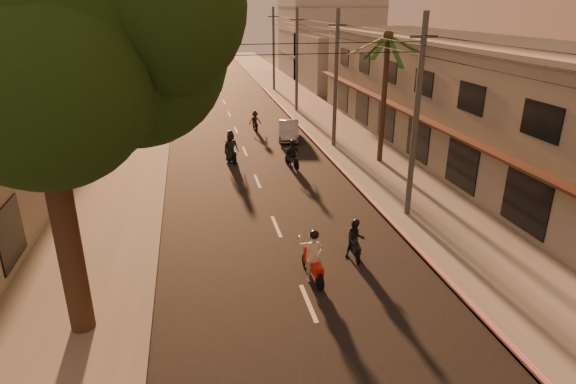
% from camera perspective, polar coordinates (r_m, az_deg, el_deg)
% --- Properties ---
extents(ground, '(160.00, 160.00, 0.00)m').
position_cam_1_polar(ground, '(14.78, 4.36, -17.32)').
color(ground, '#383023').
rests_on(ground, ground).
extents(road, '(10.00, 140.00, 0.02)m').
position_cam_1_polar(road, '(32.57, -5.14, 4.83)').
color(road, black).
rests_on(road, ground).
extents(sidewalk_right, '(5.00, 140.00, 0.12)m').
position_cam_1_polar(sidewalk_right, '(34.15, 7.51, 5.60)').
color(sidewalk_right, slate).
rests_on(sidewalk_right, ground).
extents(sidewalk_left, '(5.00, 140.00, 0.12)m').
position_cam_1_polar(sidewalk_left, '(32.65, -18.36, 3.94)').
color(sidewalk_left, slate).
rests_on(sidewalk_left, ground).
extents(curb_stripe, '(0.20, 60.00, 0.20)m').
position_cam_1_polar(curb_stripe, '(28.87, 6.14, 2.80)').
color(curb_stripe, '#B41324').
rests_on(curb_stripe, ground).
extents(shophouse_row, '(8.80, 34.20, 7.30)m').
position_cam_1_polar(shophouse_row, '(34.27, 19.37, 10.81)').
color(shophouse_row, gray).
rests_on(shophouse_row, ground).
extents(broadleaf_tree, '(9.60, 8.70, 12.10)m').
position_cam_1_polar(broadleaf_tree, '(13.62, -26.47, 16.12)').
color(broadleaf_tree, black).
rests_on(broadleaf_tree, ground).
extents(palm_tree, '(5.00, 5.00, 8.20)m').
position_cam_1_polar(palm_tree, '(29.41, 11.74, 16.89)').
color(palm_tree, black).
rests_on(palm_tree, ground).
extents(utility_poles, '(1.20, 48.26, 9.00)m').
position_cam_1_polar(utility_poles, '(32.60, 5.82, 16.52)').
color(utility_poles, '#38383A').
rests_on(utility_poles, ground).
extents(filler_right, '(8.00, 14.00, 6.00)m').
position_cam_1_polar(filler_right, '(59.01, 5.88, 15.18)').
color(filler_right, '#9D998E').
rests_on(filler_right, ground).
extents(filler_left_near, '(8.00, 14.00, 4.40)m').
position_cam_1_polar(filler_left_near, '(46.83, -24.96, 10.78)').
color(filler_left_near, '#9D998E').
rests_on(filler_left_near, ground).
extents(filler_left_far, '(8.00, 14.00, 7.00)m').
position_cam_1_polar(filler_left_far, '(64.21, -21.74, 14.78)').
color(filler_left_far, '#9D998E').
rests_on(filler_left_far, ground).
extents(scooter_red, '(0.84, 2.01, 1.98)m').
position_cam_1_polar(scooter_red, '(17.12, 3.04, -7.88)').
color(scooter_red, black).
rests_on(scooter_red, ground).
extents(scooter_mid_a, '(0.88, 1.66, 1.63)m').
position_cam_1_polar(scooter_mid_a, '(18.81, 7.96, -5.67)').
color(scooter_mid_a, black).
rests_on(scooter_mid_a, ground).
extents(scooter_mid_b, '(1.15, 1.72, 1.72)m').
position_cam_1_polar(scooter_mid_b, '(29.01, 0.53, 4.44)').
color(scooter_mid_b, black).
rests_on(scooter_mid_b, ground).
extents(scooter_far_a, '(1.16, 2.00, 2.00)m').
position_cam_1_polar(scooter_far_a, '(30.27, -6.79, 5.24)').
color(scooter_far_a, black).
rests_on(scooter_far_a, ground).
extents(scooter_far_b, '(1.02, 1.60, 1.56)m').
position_cam_1_polar(scooter_far_b, '(37.99, -3.92, 8.35)').
color(scooter_far_b, black).
rests_on(scooter_far_b, ground).
extents(parked_car, '(2.95, 4.53, 1.31)m').
position_cam_1_polar(parked_car, '(35.41, 0.09, 7.35)').
color(parked_car, gray).
rests_on(parked_car, ground).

